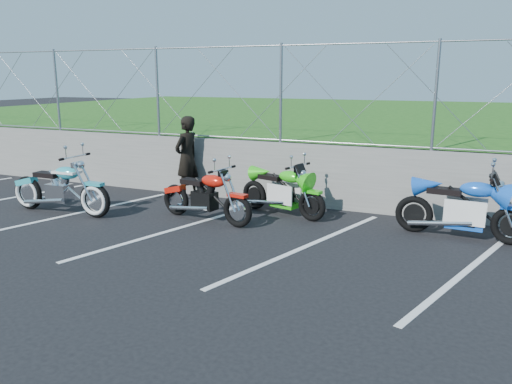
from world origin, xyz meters
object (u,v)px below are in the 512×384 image
at_px(cruiser_turquoise, 61,190).
at_px(sportbike_blue, 464,210).
at_px(sportbike_green, 283,193).
at_px(naked_orange, 207,198).
at_px(person_standing, 187,158).

height_order(cruiser_turquoise, sportbike_blue, cruiser_turquoise).
bearing_deg(sportbike_green, naked_orange, -123.83).
xyz_separation_m(cruiser_turquoise, naked_orange, (2.88, 0.65, -0.03)).
height_order(sportbike_green, person_standing, person_standing).
bearing_deg(sportbike_green, sportbike_blue, 13.30).
distance_m(cruiser_turquoise, naked_orange, 2.95).
relative_size(sportbike_green, sportbike_blue, 0.89).
height_order(sportbike_blue, person_standing, person_standing).
bearing_deg(naked_orange, sportbike_green, 50.33).
relative_size(naked_orange, sportbike_green, 1.07).
distance_m(sportbike_green, person_standing, 2.53).
height_order(naked_orange, sportbike_blue, sportbike_blue).
height_order(naked_orange, person_standing, person_standing).
bearing_deg(sportbike_blue, person_standing, 177.36).
distance_m(cruiser_turquoise, sportbike_green, 4.35).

